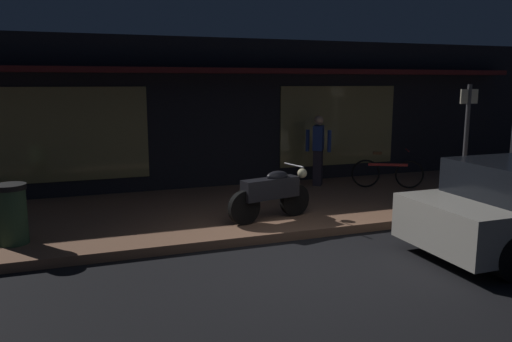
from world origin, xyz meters
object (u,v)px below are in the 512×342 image
sign_post (466,134)px  trash_bin (12,214)px  motorcycle (272,193)px  bicycle_parked (387,173)px  person_bystander (318,149)px

sign_post → trash_bin: sign_post is taller
motorcycle → bicycle_parked: bearing=24.8°
bicycle_parked → motorcycle: bearing=-155.2°
person_bystander → sign_post: 3.27m
sign_post → person_bystander: bearing=137.2°
motorcycle → person_bystander: size_ratio=1.01×
person_bystander → trash_bin: person_bystander is taller
sign_post → trash_bin: (-8.77, -0.24, -0.89)m
sign_post → bicycle_parked: bearing=126.6°
person_bystander → sign_post: sign_post is taller
motorcycle → person_bystander: 3.33m
motorcycle → trash_bin: 4.22m
motorcycle → sign_post: size_ratio=0.70×
motorcycle → person_bystander: (2.17, 2.49, 0.38)m
trash_bin → sign_post: bearing=1.5°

